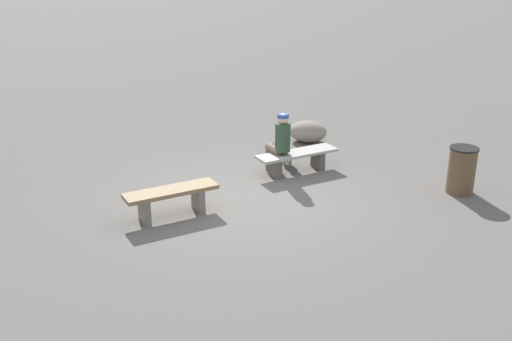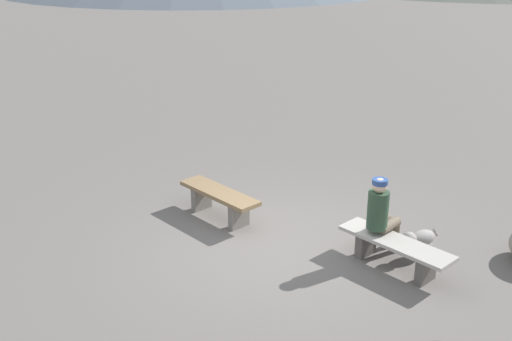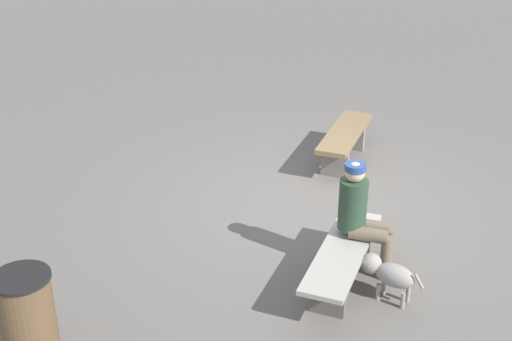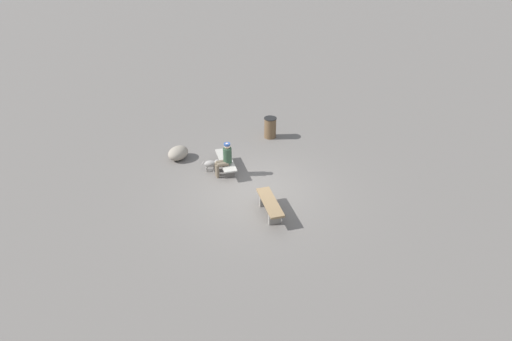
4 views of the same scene
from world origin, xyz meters
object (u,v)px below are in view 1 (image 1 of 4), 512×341
boulder (308,132)px  bench_right (297,158)px  trash_bin (462,170)px  seated_person (280,140)px  dog (287,150)px  bench_left (171,197)px

boulder → bench_right: bearing=-140.7°
trash_bin → boulder: 3.91m
seated_person → dog: size_ratio=1.99×
bench_right → boulder: size_ratio=2.01×
dog → trash_bin: bearing=49.0°
bench_right → boulder: bearing=50.7°
bench_left → boulder: (4.54, 1.41, -0.10)m
bench_right → trash_bin: trash_bin is taller
seated_person → trash_bin: (1.87, -2.80, -0.27)m
bench_right → dog: (0.15, 0.46, -0.00)m
bench_left → dog: 3.20m
bench_right → dog: dog is taller
dog → trash_bin: size_ratio=0.73×
bench_right → dog: size_ratio=2.75×
seated_person → dog: seated_person is taller
bench_left → seated_person: (2.68, 0.30, 0.36)m
dog → trash_bin: (1.40, -3.11, 0.13)m
bench_right → boulder: boulder is taller
bench_left → seated_person: seated_person is taller
bench_right → trash_bin: bearing=-48.1°
trash_bin → bench_left: bearing=151.2°
bench_right → seated_person: bearing=165.1°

